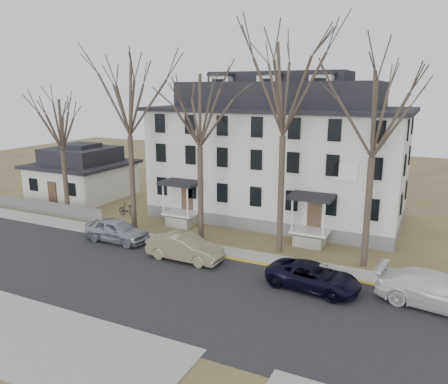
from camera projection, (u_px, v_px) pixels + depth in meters
The scene contains 18 objects.
ground at pixel (195, 314), 21.27m from camera, with size 120.00×120.00×0.00m, color brown.
main_road at pixel (213, 297), 23.03m from camera, with size 120.00×10.00×0.04m, color #27272A.
far_sidewalk at pixel (255, 258), 28.28m from camera, with size 120.00×2.00×0.08m, color #A09F97.
yellow_curb at pixel (330, 277), 25.38m from camera, with size 14.00×0.25×0.06m, color gold.
boarding_house at pixel (278, 154), 36.62m from camera, with size 20.80×12.36×12.05m.
small_house at pixel (83, 175), 44.08m from camera, with size 8.70×8.70×5.00m.
fence at pixel (40, 213), 38.48m from camera, with size 14.00×0.06×1.20m, color gray.
tree_far_left at pixel (128, 94), 32.14m from camera, with size 8.40×8.40×13.72m.
tree_mid_left at pixel (199, 105), 29.77m from camera, with size 7.80×7.80×12.74m.
tree_center at pixel (284, 82), 26.89m from camera, with size 9.00×9.00×14.70m.
tree_mid_right at pixel (376, 109), 24.90m from camera, with size 7.80×7.80×12.74m.
tree_bungalow at pixel (60, 121), 35.61m from camera, with size 6.60×6.60×10.78m.
car_silver at pixel (117, 231), 31.12m from camera, with size 1.95×4.86×1.65m, color #979FAA.
car_tan at pixel (185, 248), 27.77m from camera, with size 1.75×5.02×1.65m, color gray.
car_navy at pixel (313, 277), 23.73m from camera, with size 2.34×5.08×1.41m, color black.
car_white at pixel (437, 292), 21.72m from camera, with size 2.39×5.88×1.71m, color white.
bicycle_left at pixel (172, 216), 36.23m from camera, with size 0.57×1.64×0.86m, color black.
bicycle_right at pixel (127, 210), 37.45m from camera, with size 0.52×1.84×1.11m, color black.
Camera 1 is at (9.70, -16.78, 10.69)m, focal length 35.00 mm.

